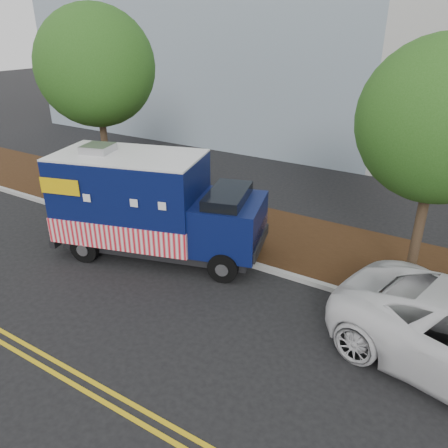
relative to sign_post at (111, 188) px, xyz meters
The scene contains 9 objects.
ground 5.11m from the sign_post, 21.73° to the right, with size 120.00×120.00×0.00m, color black.
curb 4.77m from the sign_post, ahead, with size 120.00×0.18×0.15m, color #9E9E99.
mulch_strip 5.03m from the sign_post, 19.79° to the left, with size 120.00×4.00×0.15m, color black.
centerline_near 7.89m from the sign_post, 53.73° to the right, with size 120.00×0.10×0.01m, color gold.
centerline_far 8.09m from the sign_post, 54.79° to the right, with size 120.00×0.10×0.01m, color gold.
tree_a 4.42m from the sign_post, 138.85° to the left, with size 4.30×4.30×7.42m.
tree_c 10.93m from the sign_post, ahead, with size 3.94×3.94×6.58m.
sign_post is the anchor object (origin of this frame).
food_truck 3.26m from the sign_post, 23.85° to the right, with size 6.84×4.06×3.40m.
Camera 1 is at (6.86, -8.77, 6.69)m, focal length 35.00 mm.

